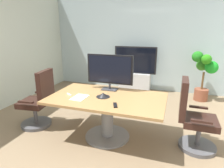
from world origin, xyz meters
TOP-DOWN VIEW (x-y plane):
  - ground_plane at (0.00, 0.00)m, footprint 7.38×7.38m
  - wall_back_glass_partition at (0.00, 3.19)m, footprint 5.26×0.10m
  - conference_table at (0.13, 0.20)m, footprint 1.87×1.11m
  - office_chair_left at (-1.21, 0.16)m, footprint 0.62×0.60m
  - office_chair_right at (1.48, 0.34)m, footprint 0.60×0.57m
  - tv_monitor at (0.05, 0.58)m, footprint 0.84×0.18m
  - wall_display_unit at (0.04, 2.84)m, footprint 1.20×0.36m
  - potted_plant at (1.83, 2.66)m, footprint 0.63×0.64m
  - conference_phone at (0.07, 0.17)m, footprint 0.22×0.22m
  - remote_control at (0.37, -0.11)m, footprint 0.11×0.18m
  - whiteboard_marker at (-0.51, 0.09)m, footprint 0.12×0.08m
  - paper_notepad at (-0.27, 0.02)m, footprint 0.22×0.30m

SIDE VIEW (x-z plane):
  - ground_plane at x=0.00m, z-range 0.00..0.00m
  - wall_display_unit at x=0.04m, z-range -0.21..1.10m
  - office_chair_left at x=-1.21m, z-range -0.09..1.00m
  - office_chair_right at x=1.48m, z-range -0.09..1.00m
  - conference_table at x=0.13m, z-range 0.17..0.90m
  - potted_plant at x=1.83m, z-range 0.10..1.36m
  - paper_notepad at x=-0.27m, z-range 0.73..0.74m
  - remote_control at x=0.37m, z-range 0.73..0.75m
  - whiteboard_marker at x=-0.51m, z-range 0.73..0.75m
  - conference_phone at x=0.07m, z-range 0.73..0.80m
  - tv_monitor at x=0.05m, z-range 0.77..1.41m
  - wall_back_glass_partition at x=0.00m, z-range 0.00..2.85m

